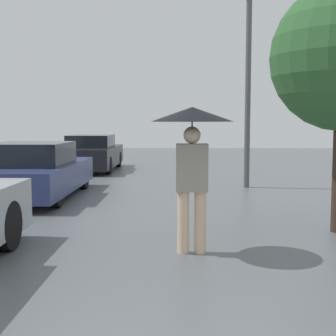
{
  "coord_description": "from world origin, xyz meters",
  "views": [
    {
      "loc": [
        -0.16,
        -1.65,
        1.66
      ],
      "look_at": [
        -0.27,
        4.23,
        1.1
      ],
      "focal_mm": 50.0,
      "sensor_mm": 36.0,
      "label": 1
    }
  ],
  "objects_px": {
    "street_lamp": "(248,72)",
    "pedestrian": "(192,138)",
    "parked_car_farthest": "(92,154)",
    "parked_car_middle": "(34,172)"
  },
  "relations": [
    {
      "from": "parked_car_farthest",
      "to": "street_lamp",
      "type": "relative_size",
      "value": 0.85
    },
    {
      "from": "pedestrian",
      "to": "parked_car_farthest",
      "type": "relative_size",
      "value": 0.44
    },
    {
      "from": "street_lamp",
      "to": "parked_car_farthest",
      "type": "bearing_deg",
      "value": 137.79
    },
    {
      "from": "parked_car_farthest",
      "to": "street_lamp",
      "type": "height_order",
      "value": "street_lamp"
    },
    {
      "from": "pedestrian",
      "to": "street_lamp",
      "type": "distance_m",
      "value": 6.62
    },
    {
      "from": "parked_car_middle",
      "to": "parked_car_farthest",
      "type": "distance_m",
      "value": 6.12
    },
    {
      "from": "pedestrian",
      "to": "parked_car_farthest",
      "type": "xyz_separation_m",
      "value": [
        -3.19,
        10.61,
        -0.88
      ]
    },
    {
      "from": "parked_car_middle",
      "to": "parked_car_farthest",
      "type": "xyz_separation_m",
      "value": [
        0.22,
        6.12,
        0.01
      ]
    },
    {
      "from": "pedestrian",
      "to": "parked_car_farthest",
      "type": "distance_m",
      "value": 11.12
    },
    {
      "from": "street_lamp",
      "to": "pedestrian",
      "type": "bearing_deg",
      "value": -104.66
    }
  ]
}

